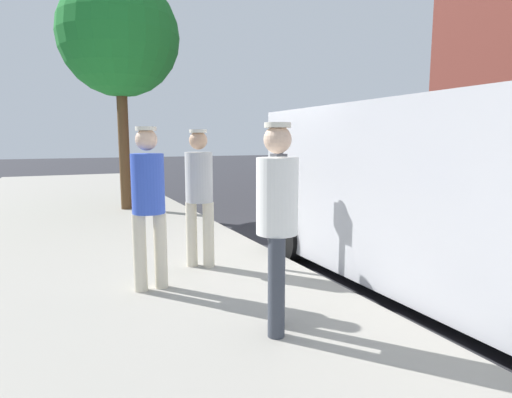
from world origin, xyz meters
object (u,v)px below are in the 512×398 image
Objects in this scene: parking_meter_near at (278,187)px; pedestrian_in_blue at (148,198)px; pedestrian_in_gray at (199,189)px; pedestrian_in_white at (277,214)px; parked_van at (462,195)px; street_tree at (119,37)px.

parking_meter_near is 1.56m from pedestrian_in_blue.
parking_meter_near is at bearing -178.74° from pedestrian_in_blue.
pedestrian_in_white is at bearing 90.50° from pedestrian_in_gray.
pedestrian_in_blue is 1.00× the size of pedestrian_in_gray.
pedestrian_in_white is at bearing 3.10° from parked_van.
pedestrian_in_blue is 1.63m from pedestrian_in_white.
parked_van is at bearing 140.90° from pedestrian_in_gray.
parking_meter_near is at bearing -118.70° from pedestrian_in_white.
pedestrian_in_blue reaches higher than pedestrian_in_gray.
pedestrian_in_blue is at bearing -62.52° from pedestrian_in_white.
pedestrian_in_gray is at bearing -39.10° from parked_van.
pedestrian_in_gray is 0.33× the size of street_tree.
parked_van is 1.00× the size of street_tree.
parking_meter_near is at bearing -42.07° from parked_van.
pedestrian_in_gray is (0.02, -2.02, -0.00)m from pedestrian_in_white.
parked_van is (-1.50, 1.35, -0.03)m from parking_meter_near.
street_tree is (0.17, -5.08, 2.87)m from pedestrian_in_gray.
parking_meter_near is 0.88× the size of pedestrian_in_blue.
parked_van reaches higher than pedestrian_in_white.
parked_van is at bearing 109.74° from street_tree.
pedestrian_in_blue is at bearing -23.32° from parked_van.
street_tree reaches higher than pedestrian_in_white.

